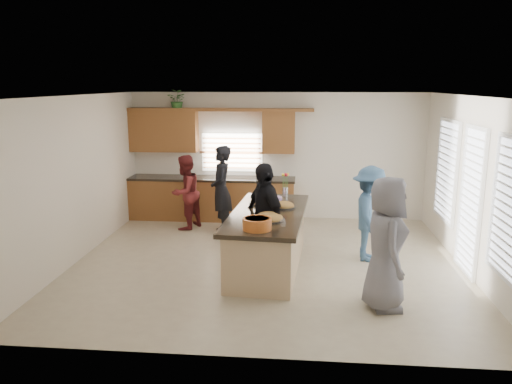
# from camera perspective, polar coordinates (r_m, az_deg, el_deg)

# --- Properties ---
(floor) EXTENTS (6.50, 6.50, 0.00)m
(floor) POSITION_cam_1_polar(r_m,az_deg,el_deg) (8.58, 1.25, -8.10)
(floor) COLOR #C2B390
(floor) RESTS_ON ground
(room_shell) EXTENTS (6.52, 6.02, 2.81)m
(room_shell) POSITION_cam_1_polar(r_m,az_deg,el_deg) (8.11, 1.32, 4.58)
(room_shell) COLOR silver
(room_shell) RESTS_ON ground
(back_cabinetry) EXTENTS (4.08, 0.66, 2.46)m
(back_cabinetry) POSITION_cam_1_polar(r_m,az_deg,el_deg) (11.13, -5.29, 1.52)
(back_cabinetry) COLOR brown
(back_cabinetry) RESTS_ON ground
(right_wall_glazing) EXTENTS (0.06, 4.00, 2.25)m
(right_wall_glazing) POSITION_cam_1_polar(r_m,az_deg,el_deg) (8.49, 23.47, 0.06)
(right_wall_glazing) COLOR white
(right_wall_glazing) RESTS_ON ground
(island) EXTENTS (1.34, 2.78, 0.95)m
(island) POSITION_cam_1_polar(r_m,az_deg,el_deg) (8.25, 1.36, -5.63)
(island) COLOR tan
(island) RESTS_ON ground
(platter_front) EXTENTS (0.48, 0.48, 0.20)m
(platter_front) POSITION_cam_1_polar(r_m,az_deg,el_deg) (7.61, 1.49, -3.05)
(platter_front) COLOR black
(platter_front) RESTS_ON island
(platter_mid) EXTENTS (0.39, 0.39, 0.16)m
(platter_mid) POSITION_cam_1_polar(r_m,az_deg,el_deg) (8.38, 3.19, -1.62)
(platter_mid) COLOR black
(platter_mid) RESTS_ON island
(platter_back) EXTENTS (0.41, 0.41, 0.16)m
(platter_back) POSITION_cam_1_polar(r_m,az_deg,el_deg) (8.65, 0.57, -1.15)
(platter_back) COLOR black
(platter_back) RESTS_ON island
(salad_bowl) EXTENTS (0.42, 0.42, 0.17)m
(salad_bowl) POSITION_cam_1_polar(r_m,az_deg,el_deg) (7.12, 0.12, -3.59)
(salad_bowl) COLOR #CD6425
(salad_bowl) RESTS_ON island
(clear_cup) EXTENTS (0.07, 0.07, 0.10)m
(clear_cup) POSITION_cam_1_polar(r_m,az_deg,el_deg) (7.30, 3.10, -3.55)
(clear_cup) COLOR white
(clear_cup) RESTS_ON island
(plate_stack) EXTENTS (0.25, 0.25, 0.05)m
(plate_stack) POSITION_cam_1_polar(r_m,az_deg,el_deg) (8.94, 2.20, -0.73)
(plate_stack) COLOR #CC99DE
(plate_stack) RESTS_ON island
(flower_vase) EXTENTS (0.14, 0.14, 0.42)m
(flower_vase) POSITION_cam_1_polar(r_m,az_deg,el_deg) (9.24, 3.37, 1.03)
(flower_vase) COLOR silver
(flower_vase) RESTS_ON island
(potted_plant) EXTENTS (0.50, 0.46, 0.45)m
(potted_plant) POSITION_cam_1_polar(r_m,az_deg,el_deg) (11.18, -8.94, 10.33)
(potted_plant) COLOR #366E2C
(potted_plant) RESTS_ON back_cabinetry
(woman_left_back) EXTENTS (0.55, 0.72, 1.78)m
(woman_left_back) POSITION_cam_1_polar(r_m,az_deg,el_deg) (10.04, -3.98, 0.23)
(woman_left_back) COLOR black
(woman_left_back) RESTS_ON ground
(woman_left_mid) EXTENTS (0.85, 0.93, 1.55)m
(woman_left_mid) POSITION_cam_1_polar(r_m,az_deg,el_deg) (10.44, -8.09, -0.04)
(woman_left_mid) COLOR maroon
(woman_left_mid) RESTS_ON ground
(woman_left_front) EXTENTS (0.94, 1.11, 1.78)m
(woman_left_front) POSITION_cam_1_polar(r_m,az_deg,el_deg) (7.99, 0.91, -2.96)
(woman_left_front) COLOR black
(woman_left_front) RESTS_ON ground
(woman_right_back) EXTENTS (0.67, 1.10, 1.64)m
(woman_right_back) POSITION_cam_1_polar(r_m,az_deg,el_deg) (8.71, 12.86, -2.43)
(woman_right_back) COLOR #355574
(woman_right_back) RESTS_ON ground
(woman_right_front) EXTENTS (0.63, 0.92, 1.82)m
(woman_right_front) POSITION_cam_1_polar(r_m,az_deg,el_deg) (6.89, 14.62, -5.74)
(woman_right_front) COLOR slate
(woman_right_front) RESTS_ON ground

